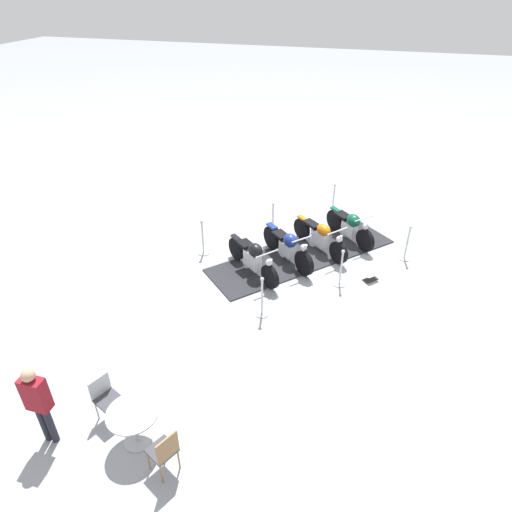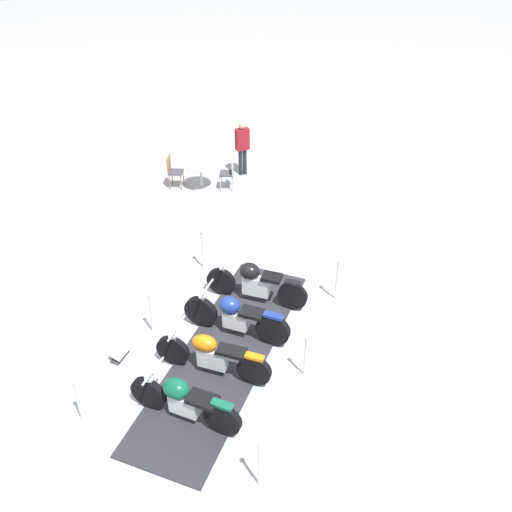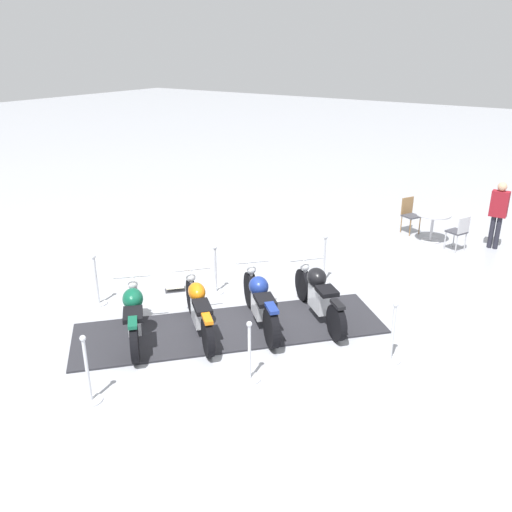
{
  "view_description": "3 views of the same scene",
  "coord_description": "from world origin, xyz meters",
  "px_view_note": "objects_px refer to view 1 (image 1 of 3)",
  "views": [
    {
      "loc": [
        -1.73,
        10.69,
        6.88
      ],
      "look_at": [
        0.84,
        1.87,
        0.99
      ],
      "focal_mm": 31.46,
      "sensor_mm": 36.0,
      "label": 1
    },
    {
      "loc": [
        -2.18,
        -7.06,
        7.6
      ],
      "look_at": [
        1.19,
        1.36,
        1.11
      ],
      "focal_mm": 37.51,
      "sensor_mm": 36.0,
      "label": 2
    },
    {
      "loc": [
        5.17,
        -6.83,
        4.84
      ],
      "look_at": [
        -0.19,
        1.11,
        1.02
      ],
      "focal_mm": 37.74,
      "sensor_mm": 36.0,
      "label": 3
    }
  ],
  "objects_px": {
    "stanchion_left_rear": "(333,205)",
    "motorcycle_copper": "(320,236)",
    "cafe_table": "(134,419)",
    "cafe_chair_near_table": "(105,396)",
    "bystander_person": "(38,400)",
    "motorcycle_navy": "(288,246)",
    "info_placard": "(371,278)",
    "stanchion_left_mid": "(273,223)",
    "cafe_chair_across_table": "(164,451)",
    "motorcycle_black": "(253,257)",
    "stanchion_right_rear": "(406,248)",
    "stanchion_right_front": "(262,302)",
    "stanchion_left_front": "(203,243)",
    "motorcycle_forest": "(350,226)",
    "stanchion_right_mid": "(340,274)"
  },
  "relations": [
    {
      "from": "stanchion_right_rear",
      "to": "cafe_chair_across_table",
      "type": "bearing_deg",
      "value": 64.84
    },
    {
      "from": "motorcycle_navy",
      "to": "info_placard",
      "type": "relative_size",
      "value": 3.95
    },
    {
      "from": "stanchion_left_rear",
      "to": "stanchion_right_front",
      "type": "height_order",
      "value": "stanchion_left_rear"
    },
    {
      "from": "stanchion_left_rear",
      "to": "motorcycle_forest",
      "type": "bearing_deg",
      "value": 114.37
    },
    {
      "from": "motorcycle_copper",
      "to": "bystander_person",
      "type": "relative_size",
      "value": 1.06
    },
    {
      "from": "bystander_person",
      "to": "stanchion_left_mid",
      "type": "bearing_deg",
      "value": -13.46
    },
    {
      "from": "stanchion_right_rear",
      "to": "bystander_person",
      "type": "bearing_deg",
      "value": 53.02
    },
    {
      "from": "bystander_person",
      "to": "stanchion_right_front",
      "type": "bearing_deg",
      "value": -32.13
    },
    {
      "from": "motorcycle_copper",
      "to": "info_placard",
      "type": "bearing_deg",
      "value": 5.61
    },
    {
      "from": "motorcycle_copper",
      "to": "stanchion_right_rear",
      "type": "distance_m",
      "value": 2.39
    },
    {
      "from": "stanchion_left_mid",
      "to": "bystander_person",
      "type": "bearing_deg",
      "value": 77.2
    },
    {
      "from": "stanchion_right_front",
      "to": "stanchion_left_mid",
      "type": "bearing_deg",
      "value": -79.21
    },
    {
      "from": "cafe_chair_near_table",
      "to": "motorcycle_navy",
      "type": "bearing_deg",
      "value": 94.97
    },
    {
      "from": "motorcycle_navy",
      "to": "motorcycle_forest",
      "type": "distance_m",
      "value": 2.23
    },
    {
      "from": "motorcycle_black",
      "to": "stanchion_left_front",
      "type": "relative_size",
      "value": 1.7
    },
    {
      "from": "bystander_person",
      "to": "motorcycle_navy",
      "type": "bearing_deg",
      "value": -22.55
    },
    {
      "from": "stanchion_left_mid",
      "to": "cafe_chair_across_table",
      "type": "height_order",
      "value": "stanchion_left_mid"
    },
    {
      "from": "stanchion_left_rear",
      "to": "stanchion_left_mid",
      "type": "bearing_deg",
      "value": 47.24
    },
    {
      "from": "stanchion_right_mid",
      "to": "stanchion_right_front",
      "type": "height_order",
      "value": "stanchion_right_front"
    },
    {
      "from": "stanchion_right_rear",
      "to": "stanchion_left_front",
      "type": "height_order",
      "value": "stanchion_left_front"
    },
    {
      "from": "stanchion_right_front",
      "to": "cafe_chair_across_table",
      "type": "xyz_separation_m",
      "value": [
        0.4,
        4.21,
        0.18
      ]
    },
    {
      "from": "motorcycle_black",
      "to": "cafe_chair_near_table",
      "type": "height_order",
      "value": "motorcycle_black"
    },
    {
      "from": "motorcycle_navy",
      "to": "stanchion_left_front",
      "type": "distance_m",
      "value": 2.43
    },
    {
      "from": "motorcycle_copper",
      "to": "cafe_chair_near_table",
      "type": "relative_size",
      "value": 1.99
    },
    {
      "from": "stanchion_left_rear",
      "to": "motorcycle_copper",
      "type": "bearing_deg",
      "value": 89.38
    },
    {
      "from": "motorcycle_black",
      "to": "stanchion_right_mid",
      "type": "height_order",
      "value": "stanchion_right_mid"
    },
    {
      "from": "motorcycle_black",
      "to": "stanchion_left_front",
      "type": "height_order",
      "value": "stanchion_left_front"
    },
    {
      "from": "motorcycle_black",
      "to": "bystander_person",
      "type": "distance_m",
      "value": 6.11
    },
    {
      "from": "cafe_table",
      "to": "bystander_person",
      "type": "xyz_separation_m",
      "value": [
        1.45,
        0.39,
        0.44
      ]
    },
    {
      "from": "motorcycle_forest",
      "to": "stanchion_left_mid",
      "type": "distance_m",
      "value": 2.34
    },
    {
      "from": "motorcycle_black",
      "to": "cafe_table",
      "type": "xyz_separation_m",
      "value": [
        0.47,
        5.4,
        0.05
      ]
    },
    {
      "from": "stanchion_left_mid",
      "to": "stanchion_right_front",
      "type": "relative_size",
      "value": 0.94
    },
    {
      "from": "motorcycle_copper",
      "to": "cafe_chair_near_table",
      "type": "distance_m",
      "value": 7.25
    },
    {
      "from": "motorcycle_forest",
      "to": "bystander_person",
      "type": "relative_size",
      "value": 0.92
    },
    {
      "from": "motorcycle_black",
      "to": "stanchion_right_rear",
      "type": "bearing_deg",
      "value": 66.11
    },
    {
      "from": "stanchion_left_rear",
      "to": "cafe_table",
      "type": "distance_m",
      "value": 9.68
    },
    {
      "from": "motorcycle_black",
      "to": "cafe_chair_near_table",
      "type": "relative_size",
      "value": 2.01
    },
    {
      "from": "stanchion_left_rear",
      "to": "bystander_person",
      "type": "xyz_separation_m",
      "value": [
        3.44,
        9.85,
        0.66
      ]
    },
    {
      "from": "motorcycle_copper",
      "to": "cafe_table",
      "type": "xyz_separation_m",
      "value": [
        1.97,
        7.04,
        0.08
      ]
    },
    {
      "from": "cafe_table",
      "to": "stanchion_left_front",
      "type": "bearing_deg",
      "value": -78.7
    },
    {
      "from": "motorcycle_black",
      "to": "motorcycle_navy",
      "type": "distance_m",
      "value": 1.11
    },
    {
      "from": "motorcycle_black",
      "to": "stanchion_right_rear",
      "type": "distance_m",
      "value": 4.32
    },
    {
      "from": "motorcycle_navy",
      "to": "stanchion_left_front",
      "type": "height_order",
      "value": "stanchion_left_front"
    },
    {
      "from": "cafe_chair_near_table",
      "to": "bystander_person",
      "type": "distance_m",
      "value": 1.1
    },
    {
      "from": "stanchion_right_front",
      "to": "stanchion_left_front",
      "type": "xyz_separation_m",
      "value": [
        2.34,
        -2.17,
        -0.06
      ]
    },
    {
      "from": "stanchion_left_mid",
      "to": "stanchion_left_front",
      "type": "bearing_deg",
      "value": 47.24
    },
    {
      "from": "stanchion_left_mid",
      "to": "bystander_person",
      "type": "height_order",
      "value": "bystander_person"
    },
    {
      "from": "motorcycle_forest",
      "to": "info_placard",
      "type": "bearing_deg",
      "value": -23.01
    },
    {
      "from": "motorcycle_navy",
      "to": "cafe_chair_near_table",
      "type": "relative_size",
      "value": 1.94
    },
    {
      "from": "motorcycle_navy",
      "to": "stanchion_right_front",
      "type": "distance_m",
      "value": 2.39
    }
  ]
}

